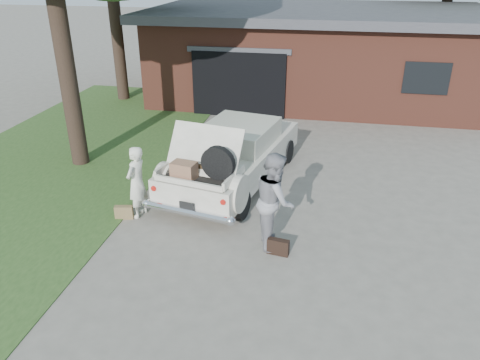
# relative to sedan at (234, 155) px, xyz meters

# --- Properties ---
(ground) EXTENTS (90.00, 90.00, 0.00)m
(ground) POSITION_rel_sedan_xyz_m (0.58, -2.74, -0.72)
(ground) COLOR gray
(ground) RESTS_ON ground
(grass_strip) EXTENTS (6.00, 16.00, 0.02)m
(grass_strip) POSITION_rel_sedan_xyz_m (-4.92, 0.26, -0.71)
(grass_strip) COLOR #2D4C1E
(grass_strip) RESTS_ON ground
(house) EXTENTS (12.80, 7.80, 3.30)m
(house) POSITION_rel_sedan_xyz_m (1.56, 8.73, 0.95)
(house) COLOR brown
(house) RESTS_ON ground
(sedan) EXTENTS (2.80, 5.16, 1.87)m
(sedan) POSITION_rel_sedan_xyz_m (0.00, 0.00, 0.00)
(sedan) COLOR white
(sedan) RESTS_ON ground
(woman_left) EXTENTS (0.48, 0.63, 1.57)m
(woman_left) POSITION_rel_sedan_xyz_m (-1.64, -2.02, 0.07)
(woman_left) COLOR silver
(woman_left) RESTS_ON ground
(woman_right) EXTENTS (0.92, 1.06, 1.87)m
(woman_right) POSITION_rel_sedan_xyz_m (1.31, -2.52, 0.21)
(woman_right) COLOR gray
(woman_right) RESTS_ON ground
(suitcase_left) EXTENTS (0.40, 0.20, 0.29)m
(suitcase_left) POSITION_rel_sedan_xyz_m (-1.91, -2.21, -0.57)
(suitcase_left) COLOR olive
(suitcase_left) RESTS_ON ground
(suitcase_right) EXTENTS (0.42, 0.19, 0.31)m
(suitcase_right) POSITION_rel_sedan_xyz_m (1.45, -2.90, -0.56)
(suitcase_right) COLOR black
(suitcase_right) RESTS_ON ground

